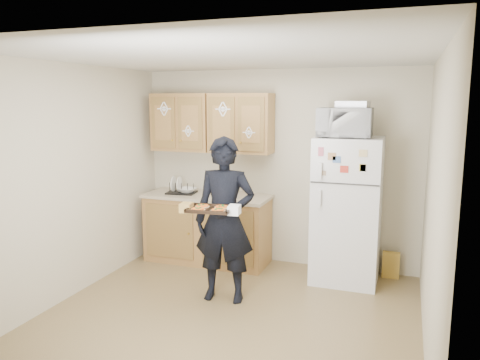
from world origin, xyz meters
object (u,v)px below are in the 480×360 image
at_px(dish_rack, 182,188).
at_px(baking_tray, 210,210).
at_px(refrigerator, 347,210).
at_px(microwave, 345,123).
at_px(person, 225,220).

bearing_deg(dish_rack, baking_tray, -53.35).
distance_m(refrigerator, microwave, 1.02).
bearing_deg(baking_tray, refrigerator, 40.35).
height_order(person, dish_rack, person).
distance_m(microwave, dish_rack, 2.28).
bearing_deg(person, microwave, 33.76).
bearing_deg(person, refrigerator, 33.78).
xyz_separation_m(refrigerator, person, (-1.14, -0.99, 0.02)).
bearing_deg(dish_rack, person, -45.03).
bearing_deg(refrigerator, baking_tray, -132.43).
distance_m(baking_tray, microwave, 1.86).
bearing_deg(refrigerator, dish_rack, 179.34).
distance_m(refrigerator, baking_tray, 1.76).
bearing_deg(person, baking_tray, -104.44).
height_order(refrigerator, baking_tray, refrigerator).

